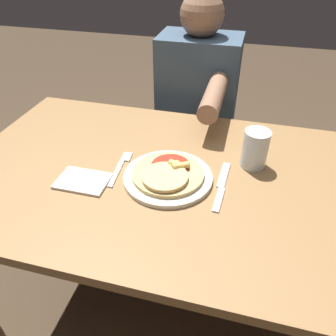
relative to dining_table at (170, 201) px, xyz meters
name	(u,v)px	position (x,y,z in m)	size (l,w,h in m)	color
ground_plane	(169,308)	(0.00, 0.00, -0.62)	(8.00, 8.00, 0.00)	#423323
dining_table	(170,201)	(0.00, 0.00, 0.00)	(1.28, 0.77, 0.73)	olive
plate	(168,177)	(0.00, -0.03, 0.11)	(0.26, 0.26, 0.01)	silver
pizza	(168,173)	(0.00, -0.03, 0.13)	(0.21, 0.21, 0.04)	tan
fork	(121,166)	(-0.15, 0.00, 0.11)	(0.03, 0.18, 0.00)	silver
knife	(221,186)	(0.15, -0.02, 0.11)	(0.03, 0.22, 0.00)	silver
drinking_glass	(255,149)	(0.23, 0.11, 0.17)	(0.08, 0.08, 0.12)	silver
napkin	(83,181)	(-0.23, -0.10, 0.11)	(0.15, 0.10, 0.01)	silver
person_diner	(197,108)	(-0.03, 0.60, 0.03)	(0.34, 0.52, 1.13)	#2D2D38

